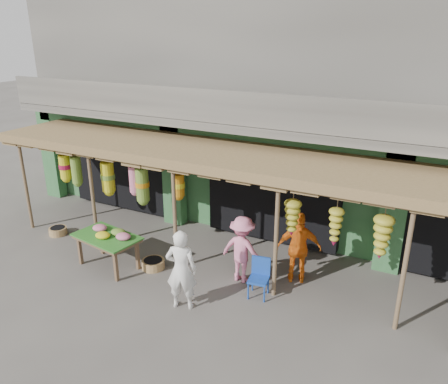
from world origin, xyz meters
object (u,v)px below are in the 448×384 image
at_px(flower_table, 108,237).
at_px(person_vendor, 299,248).
at_px(person_front, 181,270).
at_px(person_shopper, 242,249).
at_px(blue_chair, 260,275).

distance_m(flower_table, person_vendor, 4.49).
bearing_deg(person_vendor, person_front, 28.26).
relative_size(flower_table, person_shopper, 1.09).
relative_size(person_front, person_shopper, 1.11).
height_order(blue_chair, person_front, person_front).
height_order(flower_table, person_front, person_front).
height_order(flower_table, person_vendor, person_vendor).
bearing_deg(blue_chair, person_front, -146.09).
bearing_deg(blue_chair, person_vendor, 49.47).
xyz_separation_m(flower_table, blue_chair, (3.69, 0.54, -0.29)).
bearing_deg(flower_table, person_vendor, 27.87).
xyz_separation_m(blue_chair, person_shopper, (-0.58, 0.36, 0.30)).
distance_m(flower_table, blue_chair, 3.74).
xyz_separation_m(flower_table, person_front, (2.45, -0.60, 0.10)).
xyz_separation_m(flower_table, person_shopper, (3.11, 0.90, 0.02)).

